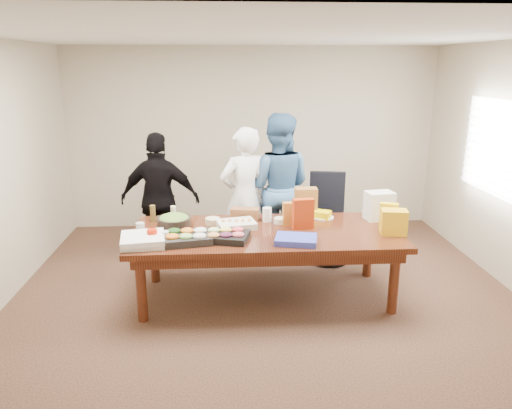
{
  "coord_description": "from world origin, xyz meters",
  "views": [
    {
      "loc": [
        -0.41,
        -4.78,
        2.44
      ],
      "look_at": [
        -0.1,
        0.1,
        1.01
      ],
      "focal_mm": 33.94,
      "sensor_mm": 36.0,
      "label": 1
    }
  ],
  "objects": [
    {
      "name": "sheet_cake",
      "position": [
        -0.31,
        0.13,
        0.78
      ],
      "size": [
        0.45,
        0.38,
        0.07
      ],
      "primitive_type": "cube",
      "rotation": [
        0.0,
        0.0,
        0.22
      ],
      "color": "silver",
      "rests_on": "conference_table"
    },
    {
      "name": "ceiling",
      "position": [
        0.0,
        0.0,
        2.71
      ],
      "size": [
        5.5,
        5.0,
        0.02
      ],
      "primitive_type": "cube",
      "color": "white",
      "rests_on": "wall_back"
    },
    {
      "name": "window_panel",
      "position": [
        2.72,
        0.6,
        1.5
      ],
      "size": [
        0.03,
        1.4,
        1.1
      ],
      "primitive_type": "cube",
      "color": "white",
      "rests_on": "wall_right"
    },
    {
      "name": "wall_back",
      "position": [
        0.0,
        2.5,
        1.35
      ],
      "size": [
        5.5,
        0.04,
        2.7
      ],
      "primitive_type": "cube",
      "color": "beige",
      "rests_on": "floor"
    },
    {
      "name": "conference_table",
      "position": [
        0.0,
        0.0,
        0.38
      ],
      "size": [
        2.8,
        1.2,
        0.75
      ],
      "primitive_type": "cube",
      "color": "#4C1C0F",
      "rests_on": "floor"
    },
    {
      "name": "ranch_bottle",
      "position": [
        -1.0,
        0.39,
        0.84
      ],
      "size": [
        0.07,
        0.07,
        0.17
      ],
      "primitive_type": "cylinder",
      "rotation": [
        0.0,
        0.0,
        0.28
      ],
      "color": "beige",
      "rests_on": "conference_table"
    },
    {
      "name": "dip_bowl_a",
      "position": [
        0.18,
        0.25,
        0.78
      ],
      "size": [
        0.17,
        0.17,
        0.06
      ],
      "primitive_type": "cylinder",
      "rotation": [
        0.0,
        0.0,
        -0.21
      ],
      "color": "beige",
      "rests_on": "conference_table"
    },
    {
      "name": "red_cup",
      "position": [
        -1.14,
        -0.27,
        0.82
      ],
      "size": [
        0.13,
        0.13,
        0.13
      ],
      "primitive_type": "cylinder",
      "rotation": [
        0.0,
        0.0,
        0.3
      ],
      "color": "#B51A04",
      "rests_on": "conference_table"
    },
    {
      "name": "clear_cup_a",
      "position": [
        -1.02,
        -0.25,
        0.8
      ],
      "size": [
        0.09,
        0.09,
        0.11
      ],
      "primitive_type": "cylinder",
      "rotation": [
        0.0,
        0.0,
        -0.12
      ],
      "color": "white",
      "rests_on": "conference_table"
    },
    {
      "name": "fruit_tray",
      "position": [
        -0.42,
        -0.24,
        0.78
      ],
      "size": [
        0.51,
        0.44,
        0.07
      ],
      "primitive_type": "cube",
      "rotation": [
        0.0,
        0.0,
        -0.25
      ],
      "color": "black",
      "rests_on": "conference_table"
    },
    {
      "name": "window_blinds",
      "position": [
        2.68,
        0.6,
        1.5
      ],
      "size": [
        0.04,
        1.36,
        1.0
      ],
      "primitive_type": "cube",
      "color": "beige",
      "rests_on": "wall_right"
    },
    {
      "name": "veggie_tray",
      "position": [
        -0.81,
        -0.26,
        0.79
      ],
      "size": [
        0.53,
        0.45,
        0.07
      ],
      "primitive_type": "cube",
      "rotation": [
        0.0,
        0.0,
        0.17
      ],
      "color": "black",
      "rests_on": "conference_table"
    },
    {
      "name": "kraft_bag",
      "position": [
        0.5,
        0.51,
        0.91
      ],
      "size": [
        0.25,
        0.15,
        0.33
      ],
      "primitive_type": "cube",
      "rotation": [
        0.0,
        0.0,
        0.01
      ],
      "color": "#9A622C",
      "rests_on": "conference_table"
    },
    {
      "name": "chip_bag_blue",
      "position": [
        0.27,
        -0.36,
        0.78
      ],
      "size": [
        0.45,
        0.38,
        0.06
      ],
      "primitive_type": "cube",
      "rotation": [
        0.0,
        0.0,
        -0.21
      ],
      "color": "#3441BC",
      "rests_on": "conference_table"
    },
    {
      "name": "pizza_box_upper",
      "position": [
        -1.23,
        -0.32,
        0.82
      ],
      "size": [
        0.47,
        0.47,
        0.05
      ],
      "primitive_type": "cube",
      "rotation": [
        0.0,
        0.0,
        0.15
      ],
      "color": "white",
      "rests_on": "pizza_box_lower"
    },
    {
      "name": "plate_b",
      "position": [
        0.46,
        0.38,
        0.76
      ],
      "size": [
        0.31,
        0.31,
        0.02
      ],
      "primitive_type": "cylinder",
      "rotation": [
        0.0,
        0.0,
        -0.34
      ],
      "color": "white",
      "rests_on": "conference_table"
    },
    {
      "name": "person_left",
      "position": [
        -1.23,
        1.02,
        0.83
      ],
      "size": [
        1.0,
        0.49,
        1.66
      ],
      "primitive_type": "imported",
      "rotation": [
        0.0,
        0.0,
        3.06
      ],
      "color": "black",
      "rests_on": "floor"
    },
    {
      "name": "dip_bowl_b",
      "position": [
        -0.57,
        0.28,
        0.78
      ],
      "size": [
        0.16,
        0.16,
        0.06
      ],
      "primitive_type": "cylinder",
      "rotation": [
        0.0,
        0.0,
        -0.01
      ],
      "color": "beige",
      "rests_on": "conference_table"
    },
    {
      "name": "wall_front",
      "position": [
        0.0,
        -2.5,
        1.35
      ],
      "size": [
        5.5,
        0.04,
        2.7
      ],
      "primitive_type": "cube",
      "color": "beige",
      "rests_on": "floor"
    },
    {
      "name": "pizza_box_lower",
      "position": [
        -1.22,
        -0.31,
        0.77
      ],
      "size": [
        0.44,
        0.44,
        0.05
      ],
      "primitive_type": "cube",
      "rotation": [
        0.0,
        0.0,
        0.07
      ],
      "color": "white",
      "rests_on": "conference_table"
    },
    {
      "name": "mayo_jar",
      "position": [
        0.04,
        0.33,
        0.83
      ],
      "size": [
        0.11,
        0.11,
        0.16
      ],
      "primitive_type": "cylinder",
      "rotation": [
        0.0,
        0.0,
        -0.16
      ],
      "color": "white",
      "rests_on": "conference_table"
    },
    {
      "name": "clear_cup_b",
      "position": [
        -1.3,
        -0.01,
        0.81
      ],
      "size": [
        0.09,
        0.09,
        0.12
      ],
      "primitive_type": "cylinder",
      "rotation": [
        0.0,
        0.0,
        -0.06
      ],
      "color": "silver",
      "rests_on": "conference_table"
    },
    {
      "name": "dressing_bottle",
      "position": [
        -1.23,
        0.38,
        0.85
      ],
      "size": [
        0.08,
        0.08,
        0.19
      ],
      "primitive_type": "cylinder",
      "rotation": [
        0.0,
        0.0,
        0.29
      ],
      "color": "brown",
      "rests_on": "conference_table"
    },
    {
      "name": "salad_bowl",
      "position": [
        -0.97,
        0.16,
        0.81
      ],
      "size": [
        0.4,
        0.4,
        0.12
      ],
      "primitive_type": "cylinder",
      "rotation": [
        0.0,
        0.0,
        -0.09
      ],
      "color": "black",
      "rests_on": "conference_table"
    },
    {
      "name": "chip_bag_orange",
      "position": [
        0.28,
        0.19,
        0.88
      ],
      "size": [
        0.17,
        0.08,
        0.25
      ],
      "primitive_type": "cube",
      "rotation": [
        0.0,
        0.0,
        0.07
      ],
      "color": "orange",
      "rests_on": "conference_table"
    },
    {
      "name": "plate_a",
      "position": [
        0.69,
        0.41,
        0.76
      ],
      "size": [
        0.28,
        0.28,
        0.01
      ],
      "primitive_type": "cylinder",
      "rotation": [
        0.0,
        0.0,
        -0.17
      ],
      "color": "white",
      "rests_on": "conference_table"
    },
    {
      "name": "grocery_bag_yellow",
      "position": [
        1.3,
        -0.17,
        0.88
      ],
      "size": [
        0.29,
        0.22,
        0.26
      ],
      "primitive_type": "cube",
      "rotation": [
        0.0,
        0.0,
        -0.18
      ],
      "color": "yellow",
      "rests_on": "conference_table"
    },
    {
      "name": "person_right",
      "position": [
        0.24,
        1.14,
        0.93
      ],
      "size": [
        1.04,
        0.88,
        1.87
      ],
      "primitive_type": "imported",
      "rotation": [
        0.0,
        0.0,
        2.93
      ],
      "color": "#3C6899",
      "rests_on": "floor"
    },
    {
      "name": "chip_bag_yellow",
      "position": [
        1.3,
        -0.01,
        0.89
      ],
      "size": [
        0.2,
        0.13,
        0.28
      ],
      "primitive_type": "cube",
      "rotation": [
        0.0,
        0.0,
        -0.33
      ],
      "color": "yellow",
      "rests_on": "conference_table"
    },
    {
      "name": "banana_bunch",
      "position": [
        0.64,
        0.41,
        0.79
      ],
      "size": [
        0.3,
        0.26,
        0.09
      ],
      "primitive_type": "cube",
      "rotation": [
        0.0,
        0.0,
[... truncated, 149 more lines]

